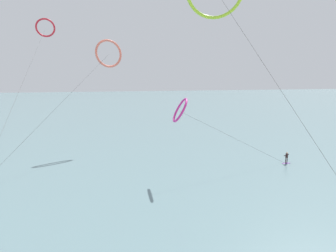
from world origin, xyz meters
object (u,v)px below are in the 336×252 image
surfer_violet (287,158)px  kite_magenta (180,110)px  kite_coral (109,54)px  kite_crimson (45,28)px

surfer_violet → kite_magenta: kite_magenta is taller
surfer_violet → kite_magenta: bearing=171.8°
kite_coral → kite_crimson: bearing=116.2°
surfer_violet → kite_magenta: 18.58m
kite_magenta → kite_crimson: 37.92m
kite_magenta → kite_crimson: bearing=-142.9°
surfer_violet → kite_magenta: (-16.63, -2.80, 7.81)m
kite_coral → kite_magenta: bearing=-88.9°
kite_magenta → kite_coral: 22.00m
kite_magenta → kite_coral: kite_coral is taller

